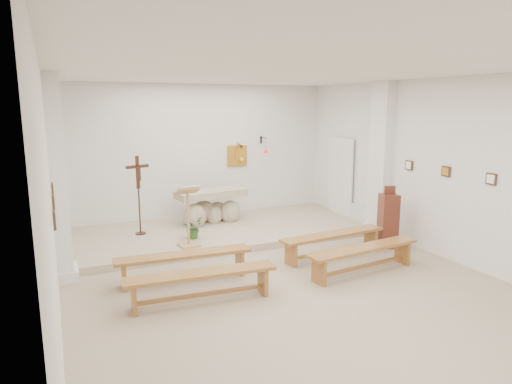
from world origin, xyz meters
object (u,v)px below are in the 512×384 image
bench_left_second (201,280)px  bench_right_second (364,253)px  altar (211,209)px  bench_right_front (333,239)px  donation_pedestal (388,220)px  crucifix_stand (139,189)px  lectern (188,216)px  bench_left_front (184,260)px

bench_left_second → bench_right_second: bearing=4.2°
altar → bench_right_front: 3.40m
donation_pedestal → altar: bearing=152.3°
donation_pedestal → bench_left_second: size_ratio=0.56×
altar → bench_left_second: altar is taller
altar → crucifix_stand: bearing=-176.5°
lectern → crucifix_stand: (-0.74, 1.31, 0.38)m
donation_pedestal → bench_right_second: 1.78m
altar → bench_right_second: 4.29m
crucifix_stand → bench_right_second: size_ratio=0.74×
crucifix_stand → bench_right_front: 4.32m
altar → donation_pedestal: (2.94, -2.95, 0.10)m
crucifix_stand → bench_left_second: (0.25, -3.67, -0.79)m
bench_left_front → bench_left_second: 0.97m
bench_left_front → altar: bearing=67.2°
lectern → altar: bearing=52.4°
crucifix_stand → bench_left_second: size_ratio=0.75×
bench_left_second → bench_right_second: size_ratio=1.00×
bench_left_second → lectern: bearing=82.6°
lectern → donation_pedestal: (3.96, -1.31, -0.20)m
crucifix_stand → bench_left_second: 3.77m
donation_pedestal → bench_right_front: donation_pedestal is taller
lectern → bench_left_front: (-0.49, -1.39, -0.41)m
donation_pedestal → bench_left_second: 4.58m
altar → lectern: (-1.02, -1.64, 0.29)m
altar → donation_pedestal: donation_pedestal is taller
lectern → bench_right_second: bearing=-48.7°
lectern → donation_pedestal: size_ratio=0.96×
bench_right_front → altar: bearing=111.1°
lectern → bench_left_front: size_ratio=0.54×
crucifix_stand → donation_pedestal: crucifix_stand is taller
lectern → bench_right_second: lectern is taller
crucifix_stand → bench_left_second: crucifix_stand is taller
altar → donation_pedestal: 4.17m
donation_pedestal → bench_left_front: donation_pedestal is taller
crucifix_stand → bench_left_front: size_ratio=0.75×
crucifix_stand → donation_pedestal: bearing=-46.9°
altar → crucifix_stand: size_ratio=1.01×
altar → bench_left_front: bearing=-123.6°
bench_left_front → bench_right_second: bearing=-14.2°
altar → bench_left_front: size_ratio=0.75×
lectern → bench_right_front: (2.54, -1.39, -0.41)m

